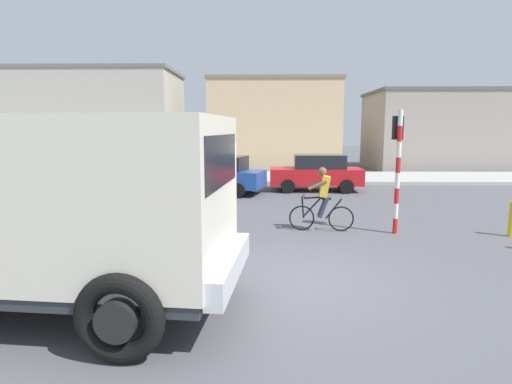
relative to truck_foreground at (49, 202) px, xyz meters
The scene contains 13 objects.
ground_plane 4.29m from the truck_foreground, 24.48° to the left, with size 120.00×120.00×0.00m, color #56565B.
sidewalk_far 17.43m from the truck_foreground, 78.03° to the left, with size 80.00×5.00×0.16m, color #ADADA8.
truck_foreground is the anchor object (origin of this frame).
cyclist 6.99m from the truck_foreground, 47.44° to the left, with size 1.73×0.50×1.72m.
traffic_light_pole 8.25m from the truck_foreground, 36.87° to the left, with size 0.24×0.43×3.20m.
car_red_near 11.69m from the truck_foreground, 84.29° to the left, with size 4.30×2.63×1.60m.
car_white_mid 13.74m from the truck_foreground, 66.45° to the left, with size 4.06×1.98×1.60m.
car_far_side 11.18m from the truck_foreground, 113.76° to the left, with size 4.07×2.01×1.60m.
pedestrian_near_kerb 11.43m from the truck_foreground, 87.20° to the left, with size 0.34×0.22×1.62m.
bollard_far 10.59m from the truck_foreground, 25.97° to the left, with size 0.14×0.14×0.90m, color gold.
building_corner_left 24.49m from the truck_foreground, 110.64° to the left, with size 11.79×6.57×6.56m.
building_mid_block 24.35m from the truck_foreground, 80.93° to the left, with size 8.72×6.81×6.03m.
building_corner_right 28.36m from the truck_foreground, 56.02° to the left, with size 10.72×6.47×5.27m.
Camera 1 is at (-0.48, -7.62, 2.73)m, focal length 29.50 mm.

